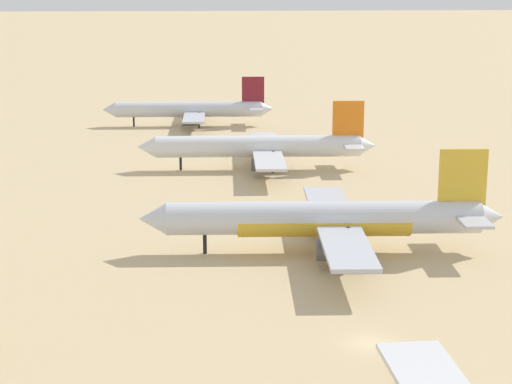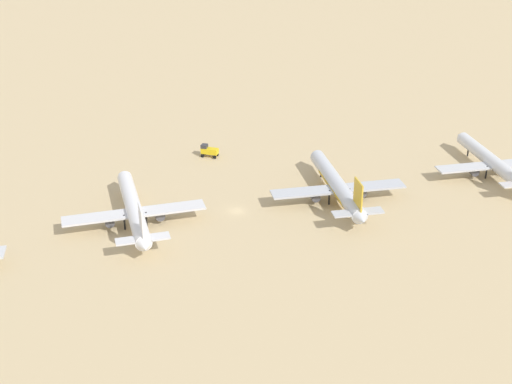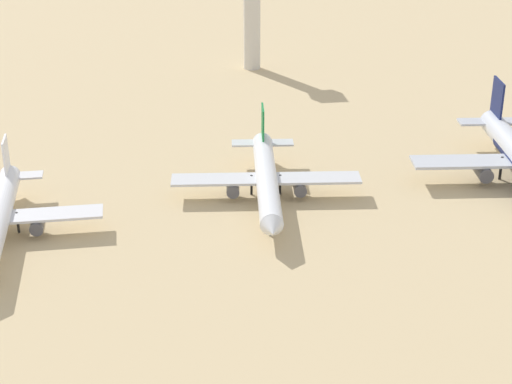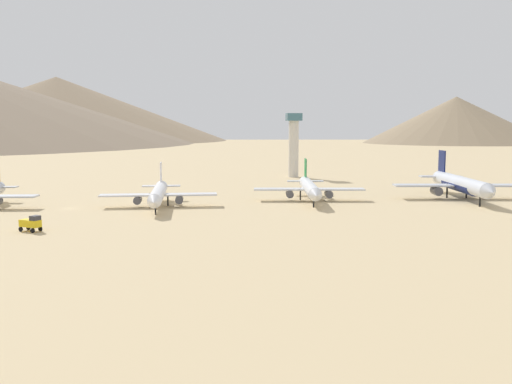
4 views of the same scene
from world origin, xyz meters
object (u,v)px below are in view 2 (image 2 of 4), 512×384
(parked_jet_3, at_px, (134,209))
(service_truck, at_px, (209,150))
(parked_jet_1, at_px, (492,162))
(parked_jet_2, at_px, (337,185))

(parked_jet_3, height_order, service_truck, parked_jet_3)
(parked_jet_1, distance_m, parked_jet_3, 104.44)
(parked_jet_2, height_order, service_truck, parked_jet_2)
(parked_jet_1, relative_size, parked_jet_2, 0.94)
(parked_jet_1, bearing_deg, parked_jet_3, 91.86)
(parked_jet_1, distance_m, service_truck, 84.61)
(parked_jet_1, height_order, parked_jet_3, parked_jet_3)
(parked_jet_1, distance_m, parked_jet_2, 49.67)
(parked_jet_3, bearing_deg, parked_jet_2, -90.26)
(parked_jet_2, bearing_deg, parked_jet_1, -85.80)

